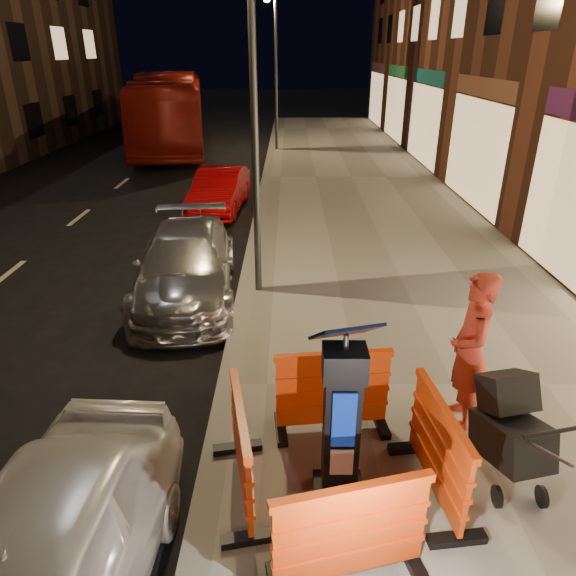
{
  "coord_description": "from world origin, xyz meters",
  "views": [
    {
      "loc": [
        0.82,
        -5.66,
        4.19
      ],
      "look_at": [
        0.8,
        1.0,
        1.1
      ],
      "focal_mm": 32.0,
      "sensor_mm": 36.0,
      "label": 1
    }
  ],
  "objects_px": {
    "parking_kiosk": "(342,417)",
    "car_silver": "(189,295)",
    "barrier_front": "(351,536)",
    "bus_doubledecker": "(174,148)",
    "man": "(470,351)",
    "barrier_kerbside": "(242,451)",
    "stroller": "(512,435)",
    "barrier_back": "(332,392)",
    "barrier_bldgside": "(438,451)",
    "car_red": "(221,210)"
  },
  "relations": [
    {
      "from": "barrier_back",
      "to": "car_red",
      "type": "xyz_separation_m",
      "value": [
        -2.48,
        9.59,
        -0.67
      ]
    },
    {
      "from": "parking_kiosk",
      "to": "car_silver",
      "type": "height_order",
      "value": "parking_kiosk"
    },
    {
      "from": "barrier_back",
      "to": "stroller",
      "type": "bearing_deg",
      "value": -28.97
    },
    {
      "from": "parking_kiosk",
      "to": "car_red",
      "type": "xyz_separation_m",
      "value": [
        -2.48,
        10.54,
        -1.09
      ]
    },
    {
      "from": "barrier_back",
      "to": "bus_doubledecker",
      "type": "xyz_separation_m",
      "value": [
        -5.99,
        20.15,
        -0.67
      ]
    },
    {
      "from": "car_red",
      "to": "man",
      "type": "xyz_separation_m",
      "value": [
        4.02,
        -9.43,
        1.11
      ]
    },
    {
      "from": "bus_doubledecker",
      "to": "man",
      "type": "xyz_separation_m",
      "value": [
        7.54,
        -19.99,
        1.11
      ]
    },
    {
      "from": "car_red",
      "to": "man",
      "type": "distance_m",
      "value": 10.31
    },
    {
      "from": "parking_kiosk",
      "to": "man",
      "type": "height_order",
      "value": "man"
    },
    {
      "from": "parking_kiosk",
      "to": "barrier_kerbside",
      "type": "height_order",
      "value": "parking_kiosk"
    },
    {
      "from": "barrier_bldgside",
      "to": "car_silver",
      "type": "relative_size",
      "value": 0.31
    },
    {
      "from": "parking_kiosk",
      "to": "man",
      "type": "bearing_deg",
      "value": 26.68
    },
    {
      "from": "barrier_front",
      "to": "barrier_kerbside",
      "type": "bearing_deg",
      "value": 120.93
    },
    {
      "from": "barrier_kerbside",
      "to": "car_silver",
      "type": "distance_m",
      "value": 5.13
    },
    {
      "from": "parking_kiosk",
      "to": "stroller",
      "type": "height_order",
      "value": "parking_kiosk"
    },
    {
      "from": "barrier_kerbside",
      "to": "barrier_front",
      "type": "bearing_deg",
      "value": -146.07
    },
    {
      "from": "barrier_kerbside",
      "to": "man",
      "type": "bearing_deg",
      "value": -77.04
    },
    {
      "from": "man",
      "to": "stroller",
      "type": "distance_m",
      "value": 1.01
    },
    {
      "from": "car_red",
      "to": "parking_kiosk",
      "type": "bearing_deg",
      "value": -72.68
    },
    {
      "from": "barrier_back",
      "to": "man",
      "type": "height_order",
      "value": "man"
    },
    {
      "from": "barrier_back",
      "to": "barrier_kerbside",
      "type": "relative_size",
      "value": 1.0
    },
    {
      "from": "barrier_bldgside",
      "to": "stroller",
      "type": "relative_size",
      "value": 1.23
    },
    {
      "from": "barrier_front",
      "to": "stroller",
      "type": "distance_m",
      "value": 2.1
    },
    {
      "from": "parking_kiosk",
      "to": "stroller",
      "type": "bearing_deg",
      "value": -2.12
    },
    {
      "from": "car_silver",
      "to": "barrier_back",
      "type": "bearing_deg",
      "value": -64.63
    },
    {
      "from": "barrier_bldgside",
      "to": "bus_doubledecker",
      "type": "bearing_deg",
      "value": 11.14
    },
    {
      "from": "barrier_bldgside",
      "to": "car_red",
      "type": "xyz_separation_m",
      "value": [
        -3.43,
        10.54,
        -0.67
      ]
    },
    {
      "from": "barrier_kerbside",
      "to": "car_red",
      "type": "height_order",
      "value": "barrier_kerbside"
    },
    {
      "from": "barrier_front",
      "to": "bus_doubledecker",
      "type": "xyz_separation_m",
      "value": [
        -5.99,
        22.05,
        -0.67
      ]
    },
    {
      "from": "barrier_kerbside",
      "to": "barrier_back",
      "type": "bearing_deg",
      "value": -56.07
    },
    {
      "from": "car_silver",
      "to": "stroller",
      "type": "bearing_deg",
      "value": -54.39
    },
    {
      "from": "parking_kiosk",
      "to": "car_red",
      "type": "bearing_deg",
      "value": 94.15
    },
    {
      "from": "barrier_kerbside",
      "to": "car_red",
      "type": "relative_size",
      "value": 0.38
    },
    {
      "from": "parking_kiosk",
      "to": "barrier_kerbside",
      "type": "xyz_separation_m",
      "value": [
        -0.95,
        0.0,
        -0.41
      ]
    },
    {
      "from": "car_red",
      "to": "bus_doubledecker",
      "type": "bearing_deg",
      "value": 112.5
    },
    {
      "from": "stroller",
      "to": "barrier_bldgside",
      "type": "bearing_deg",
      "value": -178.29
    },
    {
      "from": "barrier_bldgside",
      "to": "barrier_front",
      "type": "bearing_deg",
      "value": 127.93
    },
    {
      "from": "barrier_bldgside",
      "to": "man",
      "type": "xyz_separation_m",
      "value": [
        0.6,
        1.11,
        0.44
      ]
    },
    {
      "from": "barrier_front",
      "to": "bus_doubledecker",
      "type": "relative_size",
      "value": 0.11
    },
    {
      "from": "barrier_front",
      "to": "bus_doubledecker",
      "type": "bearing_deg",
      "value": 91.13
    },
    {
      "from": "barrier_back",
      "to": "barrier_bldgside",
      "type": "distance_m",
      "value": 1.34
    },
    {
      "from": "barrier_back",
      "to": "barrier_kerbside",
      "type": "bearing_deg",
      "value": -141.07
    },
    {
      "from": "barrier_back",
      "to": "car_silver",
      "type": "xyz_separation_m",
      "value": [
        -2.39,
        3.93,
        -0.67
      ]
    },
    {
      "from": "parking_kiosk",
      "to": "barrier_back",
      "type": "xyz_separation_m",
      "value": [
        0.0,
        0.95,
        -0.41
      ]
    },
    {
      "from": "car_silver",
      "to": "man",
      "type": "distance_m",
      "value": 5.56
    },
    {
      "from": "barrier_back",
      "to": "car_red",
      "type": "distance_m",
      "value": 9.93
    },
    {
      "from": "parking_kiosk",
      "to": "barrier_bldgside",
      "type": "height_order",
      "value": "parking_kiosk"
    },
    {
      "from": "parking_kiosk",
      "to": "bus_doubledecker",
      "type": "distance_m",
      "value": 21.96
    },
    {
      "from": "barrier_back",
      "to": "stroller",
      "type": "height_order",
      "value": "stroller"
    },
    {
      "from": "parking_kiosk",
      "to": "barrier_back",
      "type": "relative_size",
      "value": 1.4
    }
  ]
}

